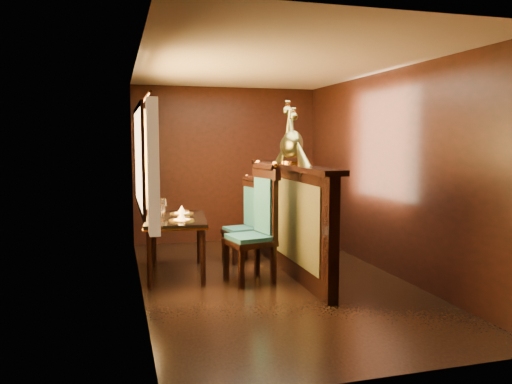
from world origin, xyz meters
TOP-DOWN VIEW (x-y plane):
  - ground at (0.00, 0.00)m, footprint 5.00×5.00m
  - room_shell at (-0.09, 0.02)m, footprint 3.04×5.04m
  - partition at (0.32, 0.30)m, footprint 0.26×2.70m
  - dining_table at (-1.05, 0.59)m, footprint 0.87×1.29m
  - chair_left at (-0.14, 0.05)m, footprint 0.60×0.62m
  - chair_right at (-0.02, 1.08)m, footprint 0.50×0.52m
  - peacock_left at (0.33, 0.23)m, footprint 0.25×0.66m
  - peacock_right at (0.33, 0.37)m, footprint 0.21×0.57m

SIDE VIEW (x-z plane):
  - ground at x=0.00m, z-range 0.00..0.00m
  - chair_right at x=-0.02m, z-range 0.02..1.20m
  - dining_table at x=-1.05m, z-range 0.19..1.10m
  - partition at x=0.32m, z-range 0.03..1.39m
  - chair_left at x=-0.14m, z-range 0.03..1.44m
  - room_shell at x=-0.09m, z-range 0.32..2.84m
  - peacock_right at x=0.33m, z-range 1.36..2.04m
  - peacock_left at x=0.33m, z-range 1.36..2.14m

